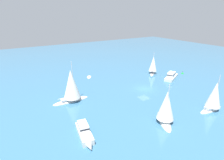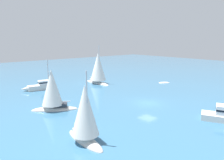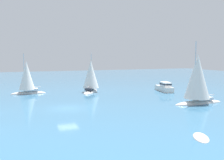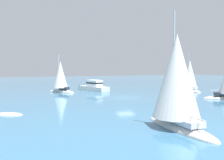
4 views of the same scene
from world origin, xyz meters
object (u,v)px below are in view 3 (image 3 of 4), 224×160
Objects in this scene: sloop at (91,78)px; sloop_1 at (27,79)px; sailboat at (198,81)px; tender at (201,138)px; cabin_cruiser at (164,87)px.

sloop is 11.43m from sloop_1.
sailboat reaches higher than sloop_1.
sloop_1 is at bearing 51.38° from tender.
sailboat is at bearing -114.22° from sloop.
sailboat reaches higher than sloop.
sailboat is 13.11m from cabin_cruiser.
sailboat is 1.38× the size of cabin_cruiser.
sailboat is at bearing -9.37° from tender.
cabin_cruiser is at bearing 169.97° from sloop_1.
sloop is (11.08, -16.37, -0.68)m from sailboat.
sloop is at bearing 173.20° from sloop_1.
sloop_1 is at bearing -40.22° from sailboat.
cabin_cruiser is (-2.51, -12.61, -2.58)m from sailboat.
sloop reaches higher than sloop_1.
cabin_cruiser is (-24.85, 5.66, -1.91)m from sloop_1.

